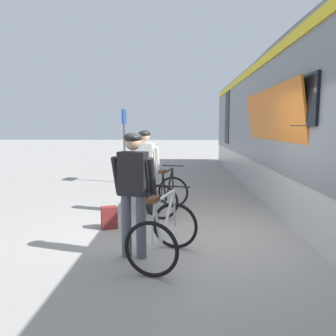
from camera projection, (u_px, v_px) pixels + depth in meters
ground_plane at (201, 238)px, 5.50m from camera, size 80.00×80.00×0.00m
cyclist_near_in_white at (145, 164)px, 6.94m from camera, size 0.65×0.38×1.76m
cyclist_far_in_dark at (133, 184)px, 4.57m from camera, size 0.65×0.39×1.76m
bicycle_near_black at (167, 194)px, 7.04m from camera, size 0.92×1.20×0.99m
bicycle_far_silver at (164, 233)px, 4.49m from camera, size 0.97×1.22×0.99m
backpack_on_platform at (109, 218)px, 5.99m from camera, size 0.33×0.27×0.40m
platform_sign_post at (124, 133)px, 10.75m from camera, size 0.08×0.70×2.40m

